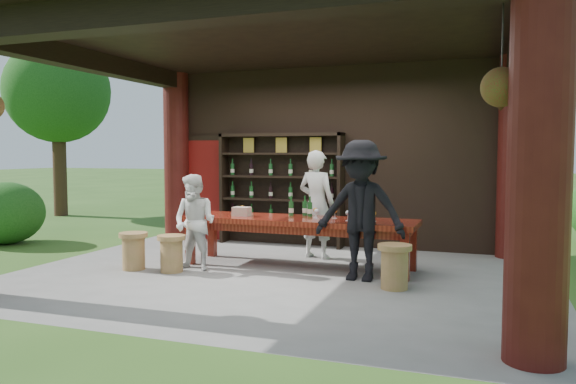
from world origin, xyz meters
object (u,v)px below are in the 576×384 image
(stool_near_left, at_px, (172,253))
(napkin_basket, at_px, (242,212))
(wine_shelf, at_px, (281,189))
(guest_woman, at_px, (195,222))
(tasting_table, at_px, (298,225))
(guest_man, at_px, (360,210))
(stool_far_left, at_px, (134,250))
(stool_near_right, at_px, (395,265))
(host, at_px, (317,204))

(stool_near_left, height_order, napkin_basket, napkin_basket)
(napkin_basket, bearing_deg, stool_near_left, -129.34)
(wine_shelf, distance_m, guest_woman, 2.60)
(tasting_table, bearing_deg, guest_man, -26.20)
(wine_shelf, relative_size, stool_near_left, 4.43)
(stool_far_left, bearing_deg, stool_near_right, 1.56)
(stool_far_left, relative_size, host, 0.31)
(guest_woman, height_order, guest_man, guest_man)
(stool_near_left, height_order, stool_near_right, stool_near_right)
(wine_shelf, distance_m, stool_near_left, 2.97)
(wine_shelf, distance_m, host, 1.45)
(host, bearing_deg, napkin_basket, 57.67)
(stool_near_left, bearing_deg, guest_woman, 44.61)
(tasting_table, distance_m, host, 0.86)
(wine_shelf, xyz_separation_m, stool_near_left, (-0.65, -2.79, -0.77))
(tasting_table, bearing_deg, stool_near_right, -28.89)
(stool_near_right, xyz_separation_m, guest_woman, (-2.95, 0.18, 0.40))
(tasting_table, relative_size, guest_woman, 2.52)
(stool_near_left, height_order, guest_man, guest_man)
(wine_shelf, height_order, guest_man, wine_shelf)
(guest_woman, bearing_deg, tasting_table, 32.49)
(stool_near_right, xyz_separation_m, guest_man, (-0.52, 0.35, 0.65))
(guest_man, bearing_deg, wine_shelf, 133.22)
(wine_shelf, xyz_separation_m, napkin_basket, (0.07, -1.92, -0.23))
(tasting_table, bearing_deg, stool_near_left, -149.77)
(wine_shelf, bearing_deg, stool_near_left, -103.03)
(wine_shelf, distance_m, stool_near_right, 3.81)
(wine_shelf, relative_size, tasting_table, 0.67)
(tasting_table, xyz_separation_m, guest_woman, (-1.37, -0.70, 0.07))
(host, bearing_deg, wine_shelf, -31.28)
(stool_near_left, xyz_separation_m, stool_far_left, (-0.62, -0.04, 0.01))
(guest_woman, xyz_separation_m, guest_man, (2.43, 0.17, 0.24))
(wine_shelf, xyz_separation_m, guest_woman, (-0.40, -2.55, -0.34))
(tasting_table, xyz_separation_m, stool_near_left, (-1.62, -0.94, -0.35))
(host, height_order, guest_man, guest_man)
(guest_woman, bearing_deg, wine_shelf, 86.66)
(stool_near_left, distance_m, host, 2.50)
(guest_woman, height_order, napkin_basket, guest_woman)
(wine_shelf, relative_size, guest_woman, 1.68)
(host, relative_size, napkin_basket, 6.79)
(stool_near_left, relative_size, napkin_basket, 2.06)
(guest_woman, bearing_deg, stool_far_left, -156.46)
(wine_shelf, bearing_deg, guest_man, -49.42)
(tasting_table, relative_size, stool_near_left, 6.64)
(tasting_table, height_order, napkin_basket, napkin_basket)
(tasting_table, distance_m, stool_far_left, 2.47)
(wine_shelf, distance_m, guest_man, 3.13)
(tasting_table, xyz_separation_m, napkin_basket, (-0.90, -0.07, 0.18))
(stool_near_right, relative_size, guest_woman, 0.40)
(stool_near_left, height_order, stool_far_left, stool_far_left)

